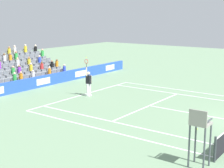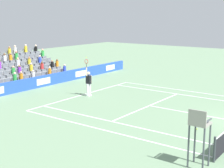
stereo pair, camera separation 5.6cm
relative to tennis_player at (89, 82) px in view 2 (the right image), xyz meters
The scene contains 13 objects.
line_baseline 1.17m from the tennis_player, 112.74° to the right, with size 10.97×0.10×0.01m, color white.
line_service 5.01m from the tennis_player, 92.87° to the left, with size 8.23×0.10×0.01m, color white.
line_centre_service 8.17m from the tennis_player, 91.74° to the left, with size 0.10×6.40×0.01m, color white.
line_singles_sideline_left 6.68m from the tennis_player, 54.17° to the left, with size 0.10×11.89×0.01m, color white.
line_singles_sideline_right 6.98m from the tennis_player, 129.14° to the left, with size 0.10×11.89×0.01m, color white.
line_doubles_sideline_left 7.56m from the tennis_player, 45.65° to the left, with size 0.10×11.89×0.01m, color white.
line_doubles_sideline_right 7.91m from the tennis_player, 136.92° to the left, with size 0.10×11.89×0.01m, color white.
line_centre_mark 1.13m from the tennis_player, 116.81° to the right, with size 0.10×0.20×0.01m, color white.
sponsor_barrier 5.14m from the tennis_player, 92.76° to the right, with size 22.80×0.22×0.92m.
tennis_player is the anchor object (origin of this frame).
umpire_chair 12.76m from the tennis_player, 59.26° to the left, with size 0.70×0.70×2.34m.
stadium_stand 8.67m from the tennis_player, 91.62° to the right, with size 8.06×4.75×3.04m.
loose_tennis_ball 9.57m from the tennis_player, 75.61° to the left, with size 0.07×0.07×0.07m, color #D1E533.
Camera 2 is at (18.52, 4.21, 5.77)m, focal length 54.43 mm.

